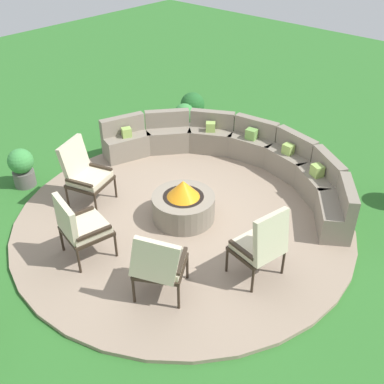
% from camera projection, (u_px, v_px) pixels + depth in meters
% --- Properties ---
extents(ground_plane, '(24.00, 24.00, 0.00)m').
position_uv_depth(ground_plane, '(184.00, 221.00, 7.33)').
color(ground_plane, '#2D6B28').
extents(patio_circle, '(5.31, 5.31, 0.06)m').
position_uv_depth(patio_circle, '(184.00, 219.00, 7.32)').
color(patio_circle, gray).
rests_on(patio_circle, ground_plane).
extents(fire_pit, '(0.98, 0.98, 0.69)m').
position_uv_depth(fire_pit, '(183.00, 204.00, 7.15)').
color(fire_pit, gray).
rests_on(fire_pit, patio_circle).
extents(curved_stone_bench, '(4.81, 2.29, 0.77)m').
position_uv_depth(curved_stone_bench, '(238.00, 156.00, 8.34)').
color(curved_stone_bench, gray).
rests_on(curved_stone_bench, patio_circle).
extents(lounge_chair_front_left, '(0.78, 0.77, 1.09)m').
position_uv_depth(lounge_chair_front_left, '(84.00, 172.00, 7.38)').
color(lounge_chair_front_left, '#2D2319').
rests_on(lounge_chair_front_left, patio_circle).
extents(lounge_chair_front_right, '(0.71, 0.71, 1.02)m').
position_uv_depth(lounge_chair_front_right, '(80.00, 226.00, 6.26)').
color(lounge_chair_front_right, '#2D2319').
rests_on(lounge_chair_front_right, patio_circle).
extents(lounge_chair_back_left, '(0.82, 0.84, 1.03)m').
position_uv_depth(lounge_chair_back_left, '(159.00, 263.00, 5.65)').
color(lounge_chair_back_left, '#2D2319').
rests_on(lounge_chair_back_left, patio_circle).
extents(lounge_chair_back_right, '(0.67, 0.69, 1.09)m').
position_uv_depth(lounge_chair_back_right, '(262.00, 243.00, 5.91)').
color(lounge_chair_back_right, '#2D2319').
rests_on(lounge_chair_back_right, patio_circle).
extents(potted_plant_0, '(0.53, 0.53, 0.68)m').
position_uv_depth(potted_plant_0, '(192.00, 107.00, 10.20)').
color(potted_plant_0, '#A89E8E').
rests_on(potted_plant_0, ground_plane).
extents(potted_plant_2, '(0.44, 0.44, 0.71)m').
position_uv_depth(potted_plant_2, '(22.00, 166.00, 7.99)').
color(potted_plant_2, '#605B56').
rests_on(potted_plant_2, ground_plane).
extents(potted_plant_4, '(0.43, 0.43, 0.61)m').
position_uv_depth(potted_plant_4, '(184.00, 116.00, 9.84)').
color(potted_plant_4, '#605B56').
rests_on(potted_plant_4, ground_plane).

